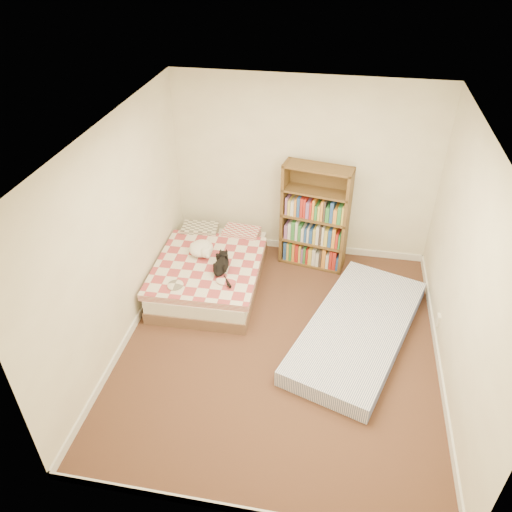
% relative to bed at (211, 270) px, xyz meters
% --- Properties ---
extents(room, '(3.51, 4.01, 2.51)m').
position_rel_bed_xyz_m(room, '(1.06, -0.97, 0.98)').
color(room, '#4A2C1F').
rests_on(room, ground).
extents(bed, '(1.34, 1.81, 0.48)m').
position_rel_bed_xyz_m(bed, '(0.00, 0.00, 0.00)').
color(bed, brown).
rests_on(bed, room).
extents(bookshelf, '(0.94, 0.45, 1.47)m').
position_rel_bed_xyz_m(bookshelf, '(1.26, 0.74, 0.33)').
color(bookshelf, '#52361C').
rests_on(bookshelf, room).
extents(floor_mattress, '(1.68, 2.45, 0.20)m').
position_rel_bed_xyz_m(floor_mattress, '(1.92, -0.67, -0.12)').
color(floor_mattress, '#6671AB').
rests_on(floor_mattress, room).
extents(black_cat, '(0.24, 0.66, 0.15)m').
position_rel_bed_xyz_m(black_cat, '(0.22, -0.23, 0.28)').
color(black_cat, black).
rests_on(black_cat, bed).
extents(white_dog, '(0.35, 0.37, 0.17)m').
position_rel_bed_xyz_m(white_dog, '(-0.12, 0.04, 0.29)').
color(white_dog, white).
rests_on(white_dog, bed).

